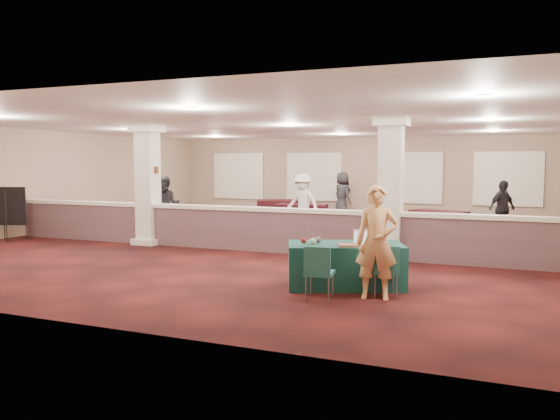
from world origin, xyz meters
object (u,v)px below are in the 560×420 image
at_px(conf_chair_main, 385,267).
at_px(attendee_b, 303,202).
at_px(far_table_back_left, 282,210).
at_px(attendee_d, 342,195).
at_px(conf_chair_side, 318,268).
at_px(easel_board, 10,207).
at_px(far_table_back_center, 301,214).
at_px(attendee_c, 502,209).
at_px(far_table_back_right, 439,221).
at_px(far_table_front_right, 552,237).
at_px(near_table, 345,265).
at_px(woman, 377,242).
at_px(far_table_front_left, 206,225).
at_px(far_table_front_center, 345,229).
at_px(attendee_a, 166,205).

relative_size(conf_chair_main, attendee_b, 0.47).
height_order(far_table_back_left, attendee_d, attendee_d).
height_order(conf_chair_side, easel_board, easel_board).
height_order(conf_chair_main, far_table_back_center, conf_chair_main).
bearing_deg(attendee_c, far_table_back_right, 121.03).
distance_m(attendee_b, attendee_d, 4.01).
distance_m(easel_board, attendee_c, 14.15).
bearing_deg(conf_chair_side, far_table_front_right, 54.39).
relative_size(near_table, conf_chair_side, 2.26).
bearing_deg(woman, attendee_d, 99.08).
relative_size(far_table_front_left, far_table_back_right, 1.02).
height_order(near_table, attendee_b, attendee_b).
distance_m(far_table_front_center, far_table_back_right, 3.67).
height_order(far_table_back_right, attendee_a, attendee_a).
height_order(conf_chair_main, attendee_c, attendee_c).
bearing_deg(attendee_a, attendee_c, -7.86).
distance_m(far_table_front_center, attendee_b, 2.81).
bearing_deg(conf_chair_main, easel_board, 146.71).
distance_m(far_table_back_center, attendee_c, 6.69).
distance_m(conf_chair_side, attendee_a, 9.38).
bearing_deg(near_table, conf_chair_side, -118.57).
bearing_deg(far_table_front_center, far_table_back_center, 126.77).
bearing_deg(far_table_front_left, attendee_a, 168.13).
distance_m(easel_board, far_table_back_left, 9.56).
xyz_separation_m(far_table_front_right, far_table_back_center, (-7.79, 3.09, 0.03)).
distance_m(woman, far_table_back_left, 12.33).
height_order(near_table, far_table_back_left, near_table).
bearing_deg(far_table_back_center, far_table_back_left, 135.61).
distance_m(near_table, conf_chair_main, 0.95).
bearing_deg(far_table_front_right, attendee_b, 167.52).
bearing_deg(far_table_front_center, near_table, -74.69).
xyz_separation_m(near_table, far_table_back_left, (-5.28, 10.14, -0.00)).
bearing_deg(conf_chair_main, far_table_back_left, 99.03).
distance_m(far_table_back_right, attendee_b, 4.36).
xyz_separation_m(conf_chair_main, far_table_front_left, (-6.33, 5.24, -0.16)).
bearing_deg(far_table_back_center, woman, -63.63).
relative_size(far_table_front_center, attendee_d, 0.91).
height_order(far_table_front_center, far_table_front_right, far_table_front_center).
xyz_separation_m(woman, attendee_c, (1.87, 8.75, -0.08)).
xyz_separation_m(conf_chair_main, far_table_back_left, (-6.08, 10.63, -0.12)).
bearing_deg(far_table_back_center, far_table_front_center, -53.23).
bearing_deg(far_table_front_center, far_table_back_right, 52.70).
bearing_deg(attendee_c, conf_chair_side, -154.48).
relative_size(far_table_back_right, attendee_d, 0.93).
bearing_deg(easel_board, far_table_front_center, 4.09).
relative_size(conf_chair_main, far_table_front_center, 0.52).
distance_m(near_table, attendee_b, 8.24).
height_order(conf_chair_main, conf_chair_side, conf_chair_side).
bearing_deg(attendee_b, woman, -49.50).
bearing_deg(far_table_front_right, conf_chair_main, -114.71).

